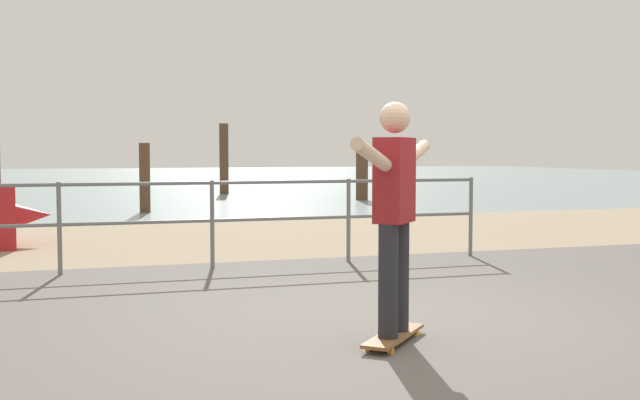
{
  "coord_description": "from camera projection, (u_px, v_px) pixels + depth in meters",
  "views": [
    {
      "loc": [
        -2.53,
        -5.33,
        1.39
      ],
      "look_at": [
        -0.19,
        2.0,
        0.9
      ],
      "focal_mm": 43.19,
      "sensor_mm": 36.0,
      "label": 1
    }
  ],
  "objects": [
    {
      "name": "beach_strip",
      "position": [
        238.0,
        236.0,
        12.58
      ],
      "size": [
        24.0,
        6.0,
        0.04
      ],
      "primitive_type": "cube",
      "color": "tan",
      "rests_on": "ground"
    },
    {
      "name": "railing_fence",
      "position": [
        138.0,
        212.0,
        8.74
      ],
      "size": [
        8.54,
        0.05,
        1.05
      ],
      "color": "slate",
      "rests_on": "ground"
    },
    {
      "name": "groyne_post_1",
      "position": [
        145.0,
        178.0,
        17.2
      ],
      "size": [
        0.24,
        0.24,
        1.58
      ],
      "primitive_type": "cylinder",
      "color": "#513826",
      "rests_on": "ground"
    },
    {
      "name": "ground_plane",
      "position": [
        489.0,
        366.0,
        4.98
      ],
      "size": [
        24.0,
        10.0,
        0.04
      ],
      "primitive_type": "cube",
      "color": "#605B56",
      "rests_on": "ground"
    },
    {
      "name": "skateboarder",
      "position": [
        394.0,
        204.0,
        5.43
      ],
      "size": [
        1.04,
        1.13,
        1.65
      ],
      "color": "#26262B",
      "rests_on": "skateboard"
    },
    {
      "name": "skateboard",
      "position": [
        394.0,
        336.0,
        5.49
      ],
      "size": [
        0.69,
        0.73,
        0.08
      ],
      "color": "brown",
      "rests_on": "ground"
    },
    {
      "name": "groyne_post_2",
      "position": [
        224.0,
        159.0,
        24.84
      ],
      "size": [
        0.29,
        0.29,
        2.29
      ],
      "primitive_type": "cylinder",
      "color": "#513826",
      "rests_on": "ground"
    },
    {
      "name": "groyne_post_3",
      "position": [
        362.0,
        173.0,
        21.68
      ],
      "size": [
        0.34,
        0.34,
        1.56
      ],
      "primitive_type": "cylinder",
      "color": "#513826",
      "rests_on": "ground"
    },
    {
      "name": "sea_surface",
      "position": [
        127.0,
        179.0,
        39.2
      ],
      "size": [
        72.0,
        50.0,
        0.04
      ],
      "primitive_type": "cube",
      "color": "#849EA3",
      "rests_on": "ground"
    }
  ]
}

